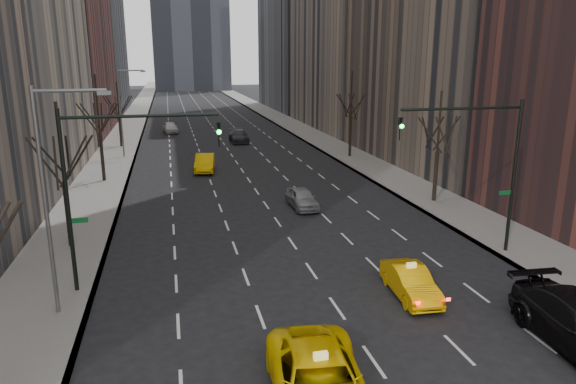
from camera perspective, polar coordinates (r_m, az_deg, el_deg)
sidewalk_left at (r=81.35m, az=-17.20°, el=6.86°), size 4.50×320.00×0.15m
sidewalk_right at (r=83.25m, az=-0.01°, el=7.67°), size 4.50×320.00×0.15m
tree_lw_b at (r=29.75m, az=-23.58°, el=0.99°), size 3.36×3.50×7.82m
tree_lw_c at (r=45.28m, az=-20.15°, el=6.02°), size 3.36×3.50×8.74m
tree_lw_d at (r=63.11m, az=-18.25°, el=7.92°), size 3.36×3.50×7.36m
tree_rw_b at (r=37.90m, az=16.26°, el=4.33°), size 3.36×3.50×7.82m
tree_rw_c at (r=54.10m, az=6.99°, el=8.05°), size 3.36×3.50×8.74m
traffic_mast_left at (r=23.14m, az=-19.52°, el=2.28°), size 6.69×0.39×8.00m
traffic_mast_right at (r=27.72m, az=21.25°, el=4.04°), size 6.69×0.39×8.00m
streetlight_near at (r=21.46m, az=-24.68°, el=1.23°), size 2.83×0.22×9.00m
streetlight_far at (r=55.88m, az=-17.81°, el=9.31°), size 2.83×0.22×9.00m
taxi_sedan at (r=23.28m, az=13.44°, el=-9.69°), size 1.68×4.17×1.35m
silver_sedan_ahead at (r=35.71m, az=1.58°, el=-0.67°), size 1.76×4.11×1.38m
far_taxi at (r=48.03m, az=-9.21°, el=3.23°), size 2.28×4.97×1.58m
far_suv_grey at (r=64.51m, az=-5.49°, el=6.20°), size 2.13×5.23×1.52m
far_car_white at (r=74.31m, az=-12.95°, el=7.01°), size 2.29×4.68×1.54m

